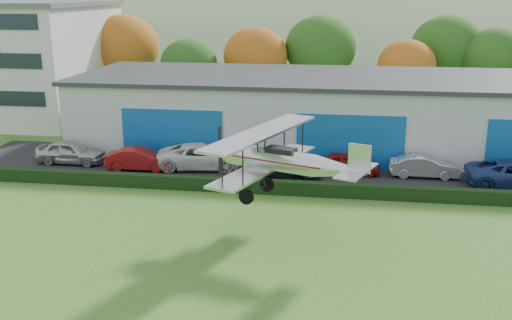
# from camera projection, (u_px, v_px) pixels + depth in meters

# --- Properties ---
(apron) EXTENTS (48.00, 9.00, 0.05)m
(apron) POSITION_uv_depth(u_px,v_px,m) (318.00, 171.00, 38.71)
(apron) COLOR black
(apron) RESTS_ON ground
(hedge) EXTENTS (46.00, 0.60, 0.80)m
(hedge) POSITION_uv_depth(u_px,v_px,m) (314.00, 189.00, 34.04)
(hedge) COLOR black
(hedge) RESTS_ON ground
(hangar) EXTENTS (40.60, 12.60, 5.30)m
(hangar) POSITION_uv_depth(u_px,v_px,m) (350.00, 111.00, 44.33)
(hangar) COLOR #B2B7BC
(hangar) RESTS_ON ground
(tree_belt) EXTENTS (75.70, 13.22, 10.12)m
(tree_belt) POSITION_uv_depth(u_px,v_px,m) (307.00, 53.00, 56.14)
(tree_belt) COLOR #3D2614
(tree_belt) RESTS_ON ground
(distant_hills) EXTENTS (430.00, 196.00, 56.00)m
(distant_hills) POSITION_uv_depth(u_px,v_px,m) (311.00, 87.00, 156.49)
(distant_hills) COLOR #4C6642
(distant_hills) RESTS_ON ground
(car_0) EXTENTS (4.68, 1.97, 1.58)m
(car_0) POSITION_uv_depth(u_px,v_px,m) (71.00, 152.00, 40.17)
(car_0) COLOR silver
(car_0) RESTS_ON apron
(car_1) EXTENTS (4.43, 1.69, 1.44)m
(car_1) POSITION_uv_depth(u_px,v_px,m) (140.00, 159.00, 38.70)
(car_1) COLOR maroon
(car_1) RESTS_ON apron
(car_2) EXTENTS (6.16, 3.55, 1.62)m
(car_2) POSITION_uv_depth(u_px,v_px,m) (202.00, 156.00, 39.00)
(car_2) COLOR silver
(car_2) RESTS_ON apron
(car_3) EXTENTS (5.26, 3.58, 1.41)m
(car_3) POSITION_uv_depth(u_px,v_px,m) (283.00, 166.00, 37.26)
(car_3) COLOR black
(car_3) RESTS_ON apron
(car_4) EXTENTS (4.16, 1.84, 1.39)m
(car_4) POSITION_uv_depth(u_px,v_px,m) (347.00, 163.00, 37.86)
(car_4) COLOR maroon
(car_4) RESTS_ON apron
(car_5) EXTENTS (4.25, 1.52, 1.40)m
(car_5) POSITION_uv_depth(u_px,v_px,m) (424.00, 166.00, 37.23)
(car_5) COLOR silver
(car_5) RESTS_ON apron
(biplane) EXTENTS (7.75, 8.71, 3.29)m
(biplane) POSITION_uv_depth(u_px,v_px,m) (283.00, 159.00, 27.41)
(biplane) COLOR silver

